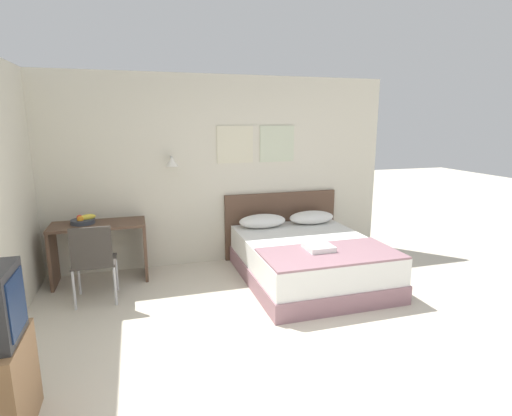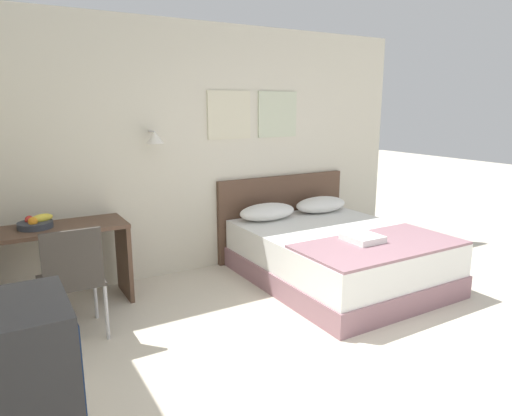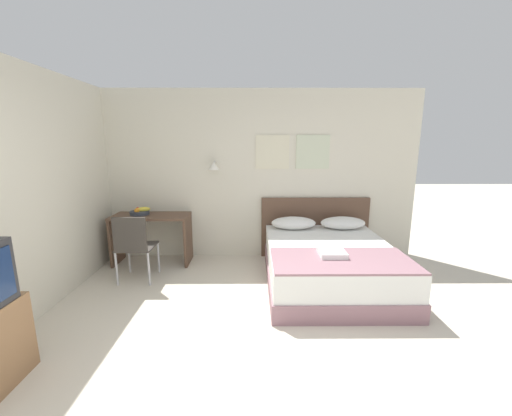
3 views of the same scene
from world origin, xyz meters
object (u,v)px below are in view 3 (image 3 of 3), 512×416
(desk, at_px, (152,230))
(pillow_right, at_px, (343,223))
(throw_blanket, at_px, (342,260))
(fruit_bowl, at_px, (140,212))
(headboard, at_px, (315,227))
(folded_towel_near_foot, at_px, (332,252))
(pillow_left, at_px, (294,223))
(desk_chair, at_px, (134,243))
(bed, at_px, (329,264))

(desk, bearing_deg, pillow_right, 0.34)
(throw_blanket, xyz_separation_m, fruit_bowl, (-2.74, 1.37, 0.26))
(headboard, xyz_separation_m, fruit_bowl, (-2.74, -0.25, 0.32))
(headboard, bearing_deg, folded_towel_near_foot, -93.24)
(fruit_bowl, bearing_deg, throw_blanket, -26.63)
(folded_towel_near_foot, relative_size, desk, 0.29)
(headboard, distance_m, pillow_left, 0.49)
(pillow_right, bearing_deg, headboard, 144.93)
(headboard, bearing_deg, fruit_bowl, -174.74)
(headboard, xyz_separation_m, desk, (-2.57, -0.28, 0.04))
(folded_towel_near_foot, bearing_deg, desk_chair, 168.68)
(pillow_right, height_order, folded_towel_near_foot, pillow_right)
(desk_chair, bearing_deg, throw_blanket, -13.95)
(pillow_right, xyz_separation_m, throw_blanket, (-0.38, -1.36, -0.08))
(bed, height_order, desk, desk)
(folded_towel_near_foot, bearing_deg, desk, 154.24)
(headboard, bearing_deg, pillow_left, -144.93)
(pillow_left, relative_size, pillow_right, 1.00)
(folded_towel_near_foot, distance_m, desk, 2.76)
(pillow_left, relative_size, desk_chair, 0.74)
(bed, relative_size, throw_blanket, 1.28)
(pillow_left, bearing_deg, desk_chair, -161.93)
(pillow_right, relative_size, fruit_bowl, 2.20)
(folded_towel_near_foot, bearing_deg, pillow_left, 103.74)
(fruit_bowl, bearing_deg, headboard, 5.26)
(desk_chair, distance_m, fruit_bowl, 0.79)
(folded_towel_near_foot, bearing_deg, fruit_bowl, 155.11)
(pillow_left, bearing_deg, bed, -63.72)
(fruit_bowl, bearing_deg, pillow_right, -0.29)
(throw_blanket, height_order, desk_chair, desk_chair)
(headboard, relative_size, folded_towel_near_foot, 5.24)
(headboard, relative_size, fruit_bowl, 5.61)
(desk_chair, bearing_deg, headboard, 20.90)
(bed, xyz_separation_m, pillow_right, (0.38, 0.77, 0.36))
(folded_towel_near_foot, distance_m, fruit_bowl, 2.93)
(desk, xyz_separation_m, desk_chair, (-0.01, -0.70, 0.02))
(bed, relative_size, headboard, 1.16)
(bed, xyz_separation_m, pillow_left, (-0.38, 0.77, 0.36))
(pillow_left, distance_m, folded_towel_near_foot, 1.25)
(pillow_right, xyz_separation_m, desk, (-2.95, -0.02, -0.10))
(pillow_right, height_order, fruit_bowl, fruit_bowl)
(desk, bearing_deg, desk_chair, -90.87)
(headboard, xyz_separation_m, pillow_right, (0.38, -0.27, 0.14))
(headboard, height_order, fruit_bowl, headboard)
(headboard, relative_size, throw_blanket, 1.11)
(pillow_left, xyz_separation_m, pillow_right, (0.76, 0.00, 0.00))
(folded_towel_near_foot, distance_m, desk_chair, 2.54)
(pillow_left, distance_m, desk, 2.19)
(pillow_left, distance_m, desk_chair, 2.31)
(bed, distance_m, pillow_left, 0.93)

